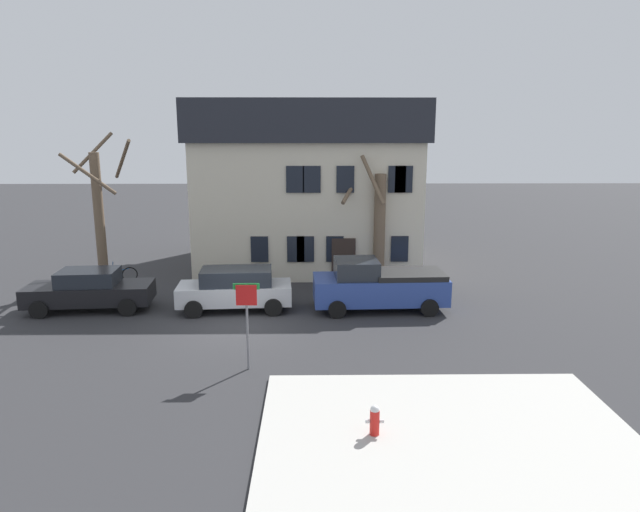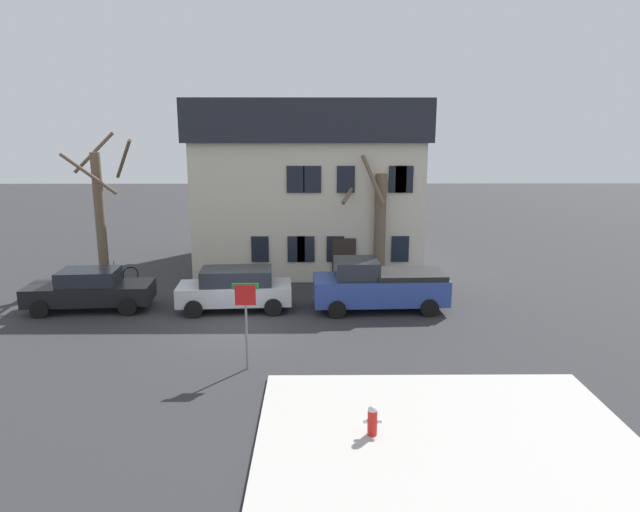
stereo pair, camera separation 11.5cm
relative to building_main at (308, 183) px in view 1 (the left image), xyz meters
The scene contains 11 objects.
ground_plane 11.53m from the building_main, 103.19° to the right, with size 120.00×120.00×0.00m, color #2D2D30.
sidewalk_slab 18.66m from the building_main, 79.47° to the right, with size 8.60×6.03×0.12m, color #B7B5AD.
building_main is the anchor object (origin of this frame).
tree_bare_near 10.40m from the building_main, 154.53° to the right, with size 3.03×3.04×6.90m.
tree_bare_mid 5.66m from the building_main, 54.50° to the right, with size 3.14×2.75×6.04m.
car_black_sedan 12.42m from the building_main, 135.41° to the right, with size 4.88×2.31×1.62m.
car_silver_wagon 9.52m from the building_main, 108.24° to the right, with size 4.50×2.19×1.67m.
pickup_truck_blue 9.49m from the building_main, 71.52° to the right, with size 5.25×2.38×2.02m.
fire_hydrant 18.50m from the building_main, 84.84° to the right, with size 0.42×0.22×0.71m.
street_sign_pole 14.44m from the building_main, 96.69° to the right, with size 0.76×0.07×2.61m.
bicycle_leaning 10.55m from the building_main, 154.16° to the right, with size 1.67×0.63×1.03m.
Camera 1 is at (2.69, -19.00, 6.76)m, focal length 31.16 mm.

